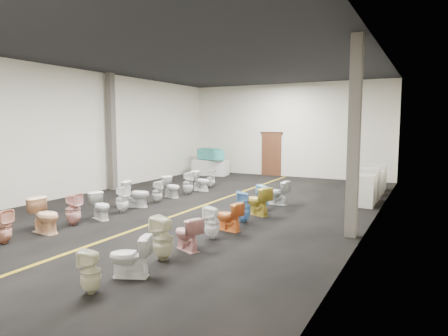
{
  "coord_description": "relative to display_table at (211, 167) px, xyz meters",
  "views": [
    {
      "loc": [
        6.31,
        -10.7,
        2.55
      ],
      "look_at": [
        0.17,
        1.0,
        1.09
      ],
      "focal_mm": 32.0,
      "sensor_mm": 36.0,
      "label": 1
    }
  ],
  "objects": [
    {
      "name": "door_frame",
      "position": [
        2.75,
        1.32,
        1.74
      ],
      "size": [
        1.15,
        0.08,
        0.1
      ],
      "primitive_type": "cube",
      "color": "#331C11",
      "rests_on": "back_door"
    },
    {
      "name": "toilet_left_1",
      "position": [
        1.82,
        -12.15,
        -0.01
      ],
      "size": [
        0.35,
        0.35,
        0.75
      ],
      "primitive_type": "imported",
      "rotation": [
        0.0,
        0.0,
        1.59
      ],
      "color": "#EFA486",
      "rests_on": "floor"
    },
    {
      "name": "display_table",
      "position": [
        0.0,
        0.0,
        0.0
      ],
      "size": [
        1.84,
        1.15,
        0.76
      ],
      "primitive_type": "cube",
      "rotation": [
        0.0,
        0.0,
        0.18
      ],
      "color": "silver",
      "rests_on": "floor"
    },
    {
      "name": "toilet_right_4",
      "position": [
        5.59,
        -9.76,
        -0.01
      ],
      "size": [
        0.38,
        0.37,
        0.74
      ],
      "primitive_type": "imported",
      "rotation": [
        0.0,
        0.0,
        -1.45
      ],
      "color": "white",
      "rests_on": "floor"
    },
    {
      "name": "aisle_stripe",
      "position": [
        3.55,
        -6.63,
        -0.38
      ],
      "size": [
        0.12,
        15.6,
        0.01
      ],
      "primitive_type": "cube",
      "color": "olive",
      "rests_on": "floor"
    },
    {
      "name": "toilet_right_9",
      "position": [
        5.54,
        -5.45,
        0.0
      ],
      "size": [
        0.8,
        0.52,
        0.77
      ],
      "primitive_type": "imported",
      "rotation": [
        0.0,
        0.0,
        -1.7
      ],
      "color": "silver",
      "rests_on": "floor"
    },
    {
      "name": "toilet_left_10",
      "position": [
        2.03,
        -4.31,
        -0.0
      ],
      "size": [
        0.77,
        0.48,
        0.76
      ],
      "primitive_type": "imported",
      "rotation": [
        0.0,
        0.0,
        1.49
      ],
      "color": "white",
      "rests_on": "floor"
    },
    {
      "name": "appliance_crate_d",
      "position": [
        7.95,
        -0.92,
        0.11
      ],
      "size": [
        0.71,
        0.71,
        0.99
      ],
      "primitive_type": "cube",
      "rotation": [
        0.0,
        0.0,
        -0.03
      ],
      "color": "silver",
      "rests_on": "floor"
    },
    {
      "name": "toilet_left_9",
      "position": [
        2.04,
        -5.25,
        0.04
      ],
      "size": [
        0.48,
        0.48,
        0.83
      ],
      "primitive_type": "imported",
      "rotation": [
        0.0,
        0.0,
        1.89
      ],
      "color": "white",
      "rests_on": "floor"
    },
    {
      "name": "appliance_crate_b",
      "position": [
        7.95,
        -3.35,
        0.16
      ],
      "size": [
        0.82,
        0.82,
        1.08
      ],
      "primitive_type": "cube",
      "rotation": [
        0.0,
        0.0,
        -0.04
      ],
      "color": "beige",
      "rests_on": "floor"
    },
    {
      "name": "toilet_left_8",
      "position": [
        1.84,
        -5.99,
        -0.01
      ],
      "size": [
        0.8,
        0.59,
        0.73
      ],
      "primitive_type": "imported",
      "rotation": [
        0.0,
        0.0,
        1.29
      ],
      "color": "white",
      "rests_on": "floor"
    },
    {
      "name": "toilet_right_0",
      "position": [
        5.39,
        -13.14,
        -0.04
      ],
      "size": [
        0.41,
        0.4,
        0.68
      ],
      "primitive_type": "imported",
      "rotation": [
        0.0,
        0.0,
        -1.18
      ],
      "color": "beige",
      "rests_on": "floor"
    },
    {
      "name": "toilet_right_6",
      "position": [
        5.57,
        -8.05,
        0.03
      ],
      "size": [
        0.49,
        0.49,
        0.82
      ],
      "primitive_type": "imported",
      "rotation": [
        0.0,
        0.0,
        -1.15
      ],
      "color": "#6BA4DA",
      "rests_on": "floor"
    },
    {
      "name": "toilet_right_3",
      "position": [
        5.53,
        -10.7,
        -0.04
      ],
      "size": [
        0.78,
        0.63,
        0.69
      ],
      "primitive_type": "imported",
      "rotation": [
        0.0,
        0.0,
        -1.99
      ],
      "color": "#E6A2A0",
      "rests_on": "floor"
    },
    {
      "name": "wall_left",
      "position": [
        -1.45,
        -6.63,
        1.87
      ],
      "size": [
        0.0,
        16.0,
        16.0
      ],
      "primitive_type": "plane",
      "rotation": [
        1.57,
        0.0,
        1.57
      ],
      "color": "silver",
      "rests_on": "ground"
    },
    {
      "name": "toilet_right_5",
      "position": [
        5.6,
        -8.97,
        -0.03
      ],
      "size": [
        0.75,
        0.51,
        0.7
      ],
      "primitive_type": "imported",
      "rotation": [
        0.0,
        0.0,
        -1.76
      ],
      "color": "orange",
      "rests_on": "floor"
    },
    {
      "name": "wall_back",
      "position": [
        3.55,
        1.37,
        1.87
      ],
      "size": [
        10.0,
        0.0,
        10.0
      ],
      "primitive_type": "plane",
      "rotation": [
        1.57,
        0.0,
        0.0
      ],
      "color": "silver",
      "rests_on": "ground"
    },
    {
      "name": "toilet_right_8",
      "position": [
        5.43,
        -6.36,
        -0.0
      ],
      "size": [
        0.4,
        0.39,
        0.75
      ],
      "primitive_type": "imported",
      "rotation": [
        0.0,
        0.0,
        -1.74
      ],
      "color": "#85C7F4",
      "rests_on": "floor"
    },
    {
      "name": "toilet_left_11",
      "position": [
        1.98,
        -3.44,
        -0.01
      ],
      "size": [
        0.35,
        0.35,
        0.74
      ],
      "primitive_type": "imported",
      "rotation": [
        0.0,
        0.0,
        1.62
      ],
      "color": "white",
      "rests_on": "floor"
    },
    {
      "name": "appliance_crate_c",
      "position": [
        7.95,
        -2.04,
        0.05
      ],
      "size": [
        0.79,
        0.79,
        0.86
      ],
      "primitive_type": "cube",
      "rotation": [
        0.0,
        0.0,
        -0.05
      ],
      "color": "silver",
      "rests_on": "floor"
    },
    {
      "name": "toilet_right_1",
      "position": [
        5.48,
        -12.36,
        -0.02
      ],
      "size": [
        0.8,
        0.64,
        0.71
      ],
      "primitive_type": "imported",
      "rotation": [
        0.0,
        0.0,
        -1.16
      ],
      "color": "white",
      "rests_on": "floor"
    },
    {
      "name": "back_door",
      "position": [
        2.75,
        1.31,
        0.67
      ],
      "size": [
        1.0,
        0.1,
        2.1
      ],
      "primitive_type": "cube",
      "color": "#562D19",
      "rests_on": "floor"
    },
    {
      "name": "wall_right",
      "position": [
        8.55,
        -6.63,
        1.87
      ],
      "size": [
        0.0,
        16.0,
        16.0
      ],
      "primitive_type": "plane",
      "rotation": [
        1.57,
        0.0,
        -1.57
      ],
      "color": "silver",
      "rests_on": "ground"
    },
    {
      "name": "bathtub",
      "position": [
        0.0,
        0.0,
        0.69
      ],
      "size": [
        1.77,
        1.13,
        0.55
      ],
      "rotation": [
        0.0,
        0.0,
        -0.4
      ],
      "color": "teal",
      "rests_on": "display_table"
    },
    {
      "name": "column_right",
      "position": [
        8.3,
        -8.13,
        1.87
      ],
      "size": [
        0.25,
        0.25,
        4.5
      ],
      "primitive_type": "cube",
      "color": "#59544C",
      "rests_on": "floor"
    },
    {
      "name": "column_left",
      "position": [
        -1.2,
        -5.63,
        1.87
      ],
      "size": [
        0.25,
        0.25,
        4.5
      ],
      "primitive_type": "cube",
      "color": "#59544C",
      "rests_on": "floor"
    },
    {
      "name": "toilet_right_7",
      "position": [
        5.57,
        -7.11,
        0.02
      ],
      "size": [
        0.91,
        0.74,
        0.81
      ],
      "primitive_type": "imported",
      "rotation": [
        0.0,
        0.0,
        -2.0
      ],
      "color": "gold",
      "rests_on": "floor"
    },
    {
      "name": "toilet_left_2",
      "position": [
        1.88,
        -11.16,
        0.03
      ],
      "size": [
        0.85,
        0.54,
        0.83
      ],
      "primitive_type": "imported",
      "rotation": [
        0.0,
        0.0,
        1.48
      ],
      "color": "#FFC390",
      "rests_on": "floor"
    },
    {
      "name": "toilet_right_2",
      "position": [
        5.46,
        -11.41,
        0.04
      ],
      "size": [
        0.4,
        0.4,
        0.84
      ],
      "primitive_type": "imported",
      "rotation": [
        0.0,
        0.0,
        -1.61
      ],
      "color": "beige",
      "rests_on": "floor"
    },
    {
      "name": "toilet_left_6",
      "position": [
        1.84,
        -7.85,
        0.03
      ],
      "size": [
        0.92,
        0.72,
        0.82
      ],
      "primitive_type": "imported",
      "rotation": [
        0.0,
        0.0,
        1.94
      ],
      "color": "silver",
      "rests_on": "floor"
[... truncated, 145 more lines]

